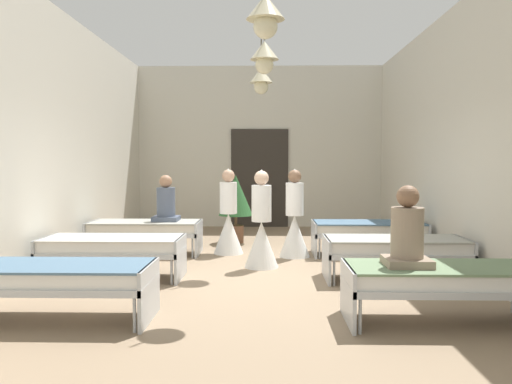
{
  "coord_description": "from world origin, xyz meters",
  "views": [
    {
      "loc": [
        0.19,
        -7.06,
        1.61
      ],
      "look_at": [
        0.0,
        1.69,
        1.1
      ],
      "focal_mm": 36.73,
      "sensor_mm": 36.0,
      "label": 1
    }
  ],
  "objects_px": {
    "bed_left_row_1": "(113,247)",
    "bed_right_row_1": "(395,248)",
    "bed_left_row_0": "(57,278)",
    "bed_right_row_0": "(442,279)",
    "patient_seated_primary": "(407,236)",
    "bed_right_row_2": "(368,230)",
    "potted_plant": "(236,199)",
    "bed_left_row_2": "(145,229)",
    "nurse_near_aisle": "(295,226)",
    "nurse_mid_aisle": "(228,223)",
    "nurse_far_aisle": "(261,233)",
    "patient_seated_secondary": "(166,204)"
  },
  "relations": [
    {
      "from": "bed_left_row_1",
      "to": "bed_right_row_1",
      "type": "distance_m",
      "value": 3.85
    },
    {
      "from": "bed_left_row_0",
      "to": "bed_right_row_0",
      "type": "bearing_deg",
      "value": 0.0
    },
    {
      "from": "bed_right_row_0",
      "to": "patient_seated_primary",
      "type": "height_order",
      "value": "patient_seated_primary"
    },
    {
      "from": "bed_right_row_1",
      "to": "bed_right_row_2",
      "type": "height_order",
      "value": "same"
    },
    {
      "from": "bed_left_row_1",
      "to": "potted_plant",
      "type": "relative_size",
      "value": 1.42
    },
    {
      "from": "bed_left_row_0",
      "to": "bed_right_row_2",
      "type": "bearing_deg",
      "value": 44.62
    },
    {
      "from": "bed_left_row_2",
      "to": "bed_left_row_1",
      "type": "bearing_deg",
      "value": -90.0
    },
    {
      "from": "nurse_near_aisle",
      "to": "nurse_mid_aisle",
      "type": "bearing_deg",
      "value": 125.27
    },
    {
      "from": "patient_seated_primary",
      "to": "bed_right_row_2",
      "type": "bearing_deg",
      "value": 84.73
    },
    {
      "from": "nurse_mid_aisle",
      "to": "patient_seated_primary",
      "type": "bearing_deg",
      "value": -80.9
    },
    {
      "from": "nurse_near_aisle",
      "to": "nurse_far_aisle",
      "type": "height_order",
      "value": "same"
    },
    {
      "from": "bed_right_row_0",
      "to": "patient_seated_primary",
      "type": "bearing_deg",
      "value": 179.42
    },
    {
      "from": "bed_right_row_2",
      "to": "patient_seated_primary",
      "type": "distance_m",
      "value": 3.84
    },
    {
      "from": "patient_seated_secondary",
      "to": "bed_right_row_0",
      "type": "bearing_deg",
      "value": -47.88
    },
    {
      "from": "potted_plant",
      "to": "bed_left_row_0",
      "type": "bearing_deg",
      "value": -106.26
    },
    {
      "from": "nurse_mid_aisle",
      "to": "patient_seated_primary",
      "type": "distance_m",
      "value": 4.42
    },
    {
      "from": "patient_seated_primary",
      "to": "potted_plant",
      "type": "relative_size",
      "value": 0.6
    },
    {
      "from": "nurse_far_aisle",
      "to": "nurse_near_aisle",
      "type": "bearing_deg",
      "value": 105.17
    },
    {
      "from": "bed_left_row_0",
      "to": "nurse_far_aisle",
      "type": "height_order",
      "value": "nurse_far_aisle"
    },
    {
      "from": "bed_left_row_0",
      "to": "bed_right_row_2",
      "type": "distance_m",
      "value": 5.41
    },
    {
      "from": "nurse_near_aisle",
      "to": "nurse_mid_aisle",
      "type": "relative_size",
      "value": 1.0
    },
    {
      "from": "bed_right_row_1",
      "to": "nurse_near_aisle",
      "type": "distance_m",
      "value": 2.14
    },
    {
      "from": "bed_left_row_0",
      "to": "nurse_mid_aisle",
      "type": "bearing_deg",
      "value": 69.78
    },
    {
      "from": "nurse_far_aisle",
      "to": "potted_plant",
      "type": "bearing_deg",
      "value": 149.11
    },
    {
      "from": "bed_right_row_2",
      "to": "nurse_far_aisle",
      "type": "height_order",
      "value": "nurse_far_aisle"
    },
    {
      "from": "bed_left_row_1",
      "to": "nurse_mid_aisle",
      "type": "height_order",
      "value": "nurse_mid_aisle"
    },
    {
      "from": "bed_left_row_0",
      "to": "bed_right_row_1",
      "type": "distance_m",
      "value": 4.29
    },
    {
      "from": "nurse_far_aisle",
      "to": "patient_seated_primary",
      "type": "height_order",
      "value": "nurse_far_aisle"
    },
    {
      "from": "bed_right_row_0",
      "to": "nurse_mid_aisle",
      "type": "distance_m",
      "value": 4.59
    },
    {
      "from": "nurse_mid_aisle",
      "to": "bed_right_row_1",
      "type": "bearing_deg",
      "value": -58.47
    },
    {
      "from": "bed_left_row_2",
      "to": "nurse_mid_aisle",
      "type": "height_order",
      "value": "nurse_mid_aisle"
    },
    {
      "from": "bed_right_row_0",
      "to": "potted_plant",
      "type": "distance_m",
      "value": 5.65
    },
    {
      "from": "bed_right_row_0",
      "to": "bed_left_row_1",
      "type": "xyz_separation_m",
      "value": [
        -3.85,
        1.9,
        0.0
      ]
    },
    {
      "from": "bed_left_row_0",
      "to": "nurse_far_aisle",
      "type": "bearing_deg",
      "value": 53.27
    },
    {
      "from": "bed_right_row_0",
      "to": "bed_left_row_1",
      "type": "bearing_deg",
      "value": 153.74
    },
    {
      "from": "bed_left_row_0",
      "to": "bed_right_row_1",
      "type": "bearing_deg",
      "value": 26.26
    },
    {
      "from": "bed_left_row_1",
      "to": "bed_left_row_2",
      "type": "relative_size",
      "value": 1.0
    },
    {
      "from": "nurse_mid_aisle",
      "to": "potted_plant",
      "type": "height_order",
      "value": "nurse_mid_aisle"
    },
    {
      "from": "bed_left_row_1",
      "to": "potted_plant",
      "type": "bearing_deg",
      "value": 65.11
    },
    {
      "from": "bed_right_row_1",
      "to": "potted_plant",
      "type": "relative_size",
      "value": 1.42
    },
    {
      "from": "bed_left_row_0",
      "to": "nurse_near_aisle",
      "type": "distance_m",
      "value": 4.44
    },
    {
      "from": "bed_right_row_0",
      "to": "patient_seated_secondary",
      "type": "relative_size",
      "value": 2.37
    },
    {
      "from": "bed_right_row_0",
      "to": "nurse_mid_aisle",
      "type": "bearing_deg",
      "value": 121.74
    },
    {
      "from": "bed_left_row_0",
      "to": "bed_right_row_0",
      "type": "height_order",
      "value": "same"
    },
    {
      "from": "nurse_far_aisle",
      "to": "bed_right_row_0",
      "type": "bearing_deg",
      "value": -9.6
    },
    {
      "from": "bed_right_row_0",
      "to": "nurse_mid_aisle",
      "type": "height_order",
      "value": "nurse_mid_aisle"
    },
    {
      "from": "bed_right_row_0",
      "to": "bed_right_row_1",
      "type": "relative_size",
      "value": 1.0
    },
    {
      "from": "bed_right_row_1",
      "to": "nurse_far_aisle",
      "type": "bearing_deg",
      "value": 155.87
    },
    {
      "from": "nurse_far_aisle",
      "to": "potted_plant",
      "type": "xyz_separation_m",
      "value": [
        -0.54,
        2.4,
        0.35
      ]
    },
    {
      "from": "bed_left_row_1",
      "to": "patient_seated_secondary",
      "type": "xyz_separation_m",
      "value": [
        0.35,
        1.97,
        0.43
      ]
    }
  ]
}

